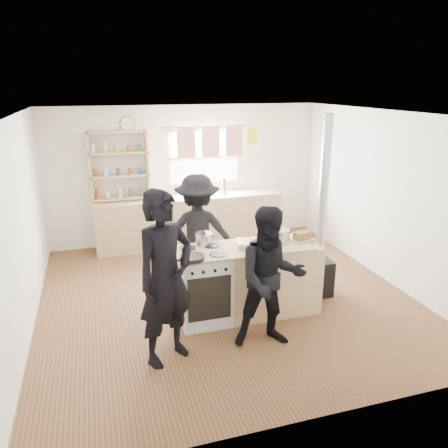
% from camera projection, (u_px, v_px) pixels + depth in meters
% --- Properties ---
extents(ground, '(5.00, 5.00, 0.01)m').
position_uv_depth(ground, '(225.00, 296.00, 6.17)').
color(ground, brown).
rests_on(ground, ground).
extents(back_counter, '(3.40, 0.55, 0.90)m').
position_uv_depth(back_counter, '(190.00, 220.00, 8.05)').
color(back_counter, tan).
rests_on(back_counter, ground).
extents(shelving_unit, '(1.00, 0.28, 1.20)m').
position_uv_depth(shelving_unit, '(119.00, 165.00, 7.50)').
color(shelving_unit, tan).
rests_on(shelving_unit, back_counter).
extents(thermos, '(0.10, 0.10, 0.27)m').
position_uv_depth(thermos, '(224.00, 187.00, 8.05)').
color(thermos, silver).
rests_on(thermos, back_counter).
extents(cooking_island, '(1.97, 0.64, 0.93)m').
position_uv_depth(cooking_island, '(248.00, 280.00, 5.56)').
color(cooking_island, white).
rests_on(cooking_island, ground).
extents(skillet_greens, '(0.33, 0.33, 0.05)m').
position_uv_depth(skillet_greens, '(192.00, 258.00, 4.99)').
color(skillet_greens, black).
rests_on(skillet_greens, cooking_island).
extents(roast_tray, '(0.40, 0.35, 0.07)m').
position_uv_depth(roast_tray, '(251.00, 243.00, 5.41)').
color(roast_tray, silver).
rests_on(roast_tray, cooking_island).
extents(stockpot_stove, '(0.22, 0.22, 0.18)m').
position_uv_depth(stockpot_stove, '(204.00, 239.00, 5.45)').
color(stockpot_stove, silver).
rests_on(stockpot_stove, cooking_island).
extents(stockpot_counter, '(0.26, 0.26, 0.20)m').
position_uv_depth(stockpot_counter, '(280.00, 236.00, 5.53)').
color(stockpot_counter, '#B1B1B3').
rests_on(stockpot_counter, cooking_island).
extents(bread_board, '(0.32, 0.26, 0.12)m').
position_uv_depth(bread_board, '(302.00, 237.00, 5.60)').
color(bread_board, tan).
rests_on(bread_board, cooking_island).
extents(flue_heater, '(0.35, 0.35, 2.50)m').
position_uv_depth(flue_heater, '(319.00, 251.00, 6.02)').
color(flue_heater, black).
rests_on(flue_heater, ground).
extents(person_near_left, '(0.82, 0.73, 1.89)m').
position_uv_depth(person_near_left, '(166.00, 279.00, 4.49)').
color(person_near_left, black).
rests_on(person_near_left, ground).
extents(person_near_right, '(0.88, 0.73, 1.63)m').
position_uv_depth(person_near_right, '(271.00, 278.00, 4.80)').
color(person_near_right, black).
rests_on(person_near_right, ground).
extents(person_far, '(1.18, 0.82, 1.67)m').
position_uv_depth(person_far, '(198.00, 232.00, 6.22)').
color(person_far, black).
rests_on(person_far, ground).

